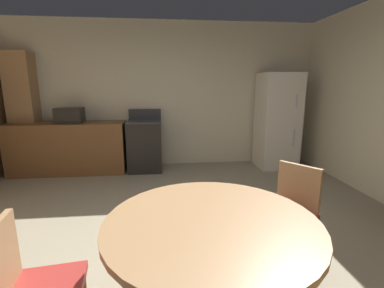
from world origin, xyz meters
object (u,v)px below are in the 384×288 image
at_px(refrigerator, 277,121).
at_px(chair_northeast, 291,208).
at_px(oven_range, 145,145).
at_px(chair_west, 29,286).
at_px(dining_table, 211,243).
at_px(microwave, 70,115).

bearing_deg(refrigerator, chair_northeast, -110.58).
bearing_deg(chair_northeast, refrigerator, -147.55).
height_order(oven_range, chair_northeast, oven_range).
bearing_deg(chair_west, dining_table, 0.00).
height_order(dining_table, chair_northeast, chair_northeast).
distance_m(microwave, dining_table, 3.94).
height_order(oven_range, chair_west, oven_range).
distance_m(chair_west, chair_northeast, 1.95).
distance_m(dining_table, chair_west, 1.01).
distance_m(refrigerator, chair_northeast, 2.99).
bearing_deg(oven_range, refrigerator, -1.25).
bearing_deg(microwave, oven_range, 0.16).
relative_size(refrigerator, microwave, 4.00).
xyz_separation_m(microwave, chair_northeast, (2.70, -2.83, -0.53)).
distance_m(oven_range, refrigerator, 2.50).
bearing_deg(refrigerator, microwave, 179.23).
xyz_separation_m(oven_range, microwave, (-1.27, -0.00, 0.56)).
height_order(oven_range, refrigerator, refrigerator).
distance_m(refrigerator, dining_table, 3.86).
bearing_deg(refrigerator, dining_table, -118.65).
relative_size(dining_table, chair_northeast, 1.47).
height_order(microwave, chair_west, microwave).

